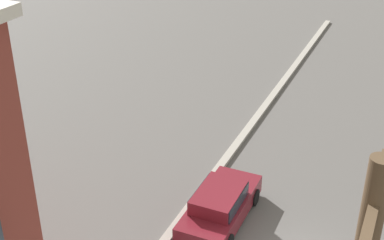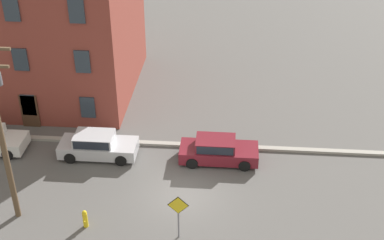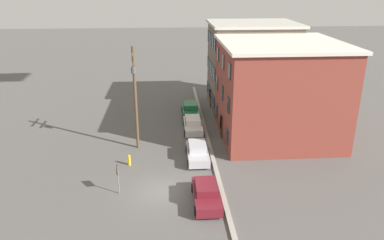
% 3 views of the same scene
% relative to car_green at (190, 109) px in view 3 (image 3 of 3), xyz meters
% --- Properties ---
extents(ground_plane, '(200.00, 200.00, 0.00)m').
position_rel_car_green_xyz_m(ground_plane, '(16.61, -3.27, -0.75)').
color(ground_plane, '#565451').
extents(kerb_strip, '(56.00, 0.36, 0.16)m').
position_rel_car_green_xyz_m(kerb_strip, '(16.61, 1.23, -0.67)').
color(kerb_strip, '#9E998E').
rests_on(kerb_strip, ground_plane).
extents(apartment_corner, '(8.74, 10.22, 10.19)m').
position_rel_car_green_xyz_m(apartment_corner, '(-2.99, 7.58, 4.36)').
color(apartment_corner, '#66564C').
rests_on(apartment_corner, ground_plane).
extents(apartment_midblock, '(11.56, 11.38, 9.45)m').
position_rel_car_green_xyz_m(apartment_midblock, '(6.52, 8.17, 3.99)').
color(apartment_midblock, brown).
rests_on(apartment_midblock, ground_plane).
extents(car_green, '(4.40, 1.92, 1.43)m').
position_rel_car_green_xyz_m(car_green, '(0.00, 0.00, 0.00)').
color(car_green, '#1E6638').
rests_on(car_green, ground_plane).
extents(car_white, '(4.40, 1.92, 1.43)m').
position_rel_car_green_xyz_m(car_white, '(4.84, -0.06, 0.00)').
color(car_white, silver).
rests_on(car_white, ground_plane).
extents(car_silver, '(4.40, 1.92, 1.43)m').
position_rel_car_green_xyz_m(car_silver, '(11.37, -0.12, 0.00)').
color(car_silver, '#B7B7BC').
rests_on(car_silver, ground_plane).
extents(car_maroon, '(4.40, 1.92, 1.43)m').
position_rel_car_green_xyz_m(car_maroon, '(18.25, -0.06, 0.00)').
color(car_maroon, maroon).
rests_on(car_maroon, ground_plane).
extents(caution_sign, '(0.98, 0.08, 2.43)m').
position_rel_car_green_xyz_m(caution_sign, '(16.69, -6.40, 0.87)').
color(caution_sign, slate).
rests_on(caution_sign, ground_plane).
extents(utility_pole, '(2.40, 0.44, 9.54)m').
position_rel_car_green_xyz_m(utility_pole, '(8.68, -5.51, 4.60)').
color(utility_pole, brown).
rests_on(utility_pole, ground_plane).
extents(fire_hydrant, '(0.24, 0.34, 0.96)m').
position_rel_car_green_xyz_m(fire_hydrant, '(12.16, -6.03, -0.27)').
color(fire_hydrant, yellow).
rests_on(fire_hydrant, ground_plane).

